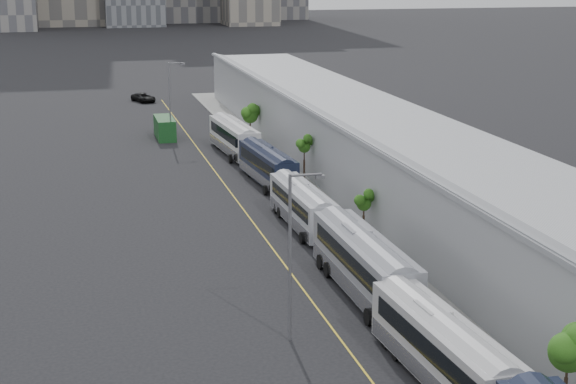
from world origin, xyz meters
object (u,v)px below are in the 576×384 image
object	(u,v)px
bus_5	(268,169)
suv	(144,97)
bus_6	(234,140)
bus_2	(443,356)
bus_3	(364,269)
street_lamp_near	(293,247)
street_lamp_far	(171,96)
shipping_container	(165,128)
bus_4	(303,209)

from	to	relation	value
bus_5	suv	xyz separation A→B (m)	(-7.13, 56.09, -0.80)
bus_6	suv	bearing A→B (deg)	94.62
bus_2	bus_3	xyz separation A→B (m)	(0.25, 13.15, 0.15)
suv	street_lamp_near	bearing A→B (deg)	-110.96
bus_3	street_lamp_far	bearing A→B (deg)	95.80
street_lamp_far	shipping_container	world-z (taller)	street_lamp_far
bus_2	shipping_container	distance (m)	69.84
bus_3	street_lamp_near	distance (m)	9.47
shipping_container	suv	size ratio (longest dim) A/B	1.32
bus_4	street_lamp_far	distance (m)	39.37
bus_4	street_lamp_near	world-z (taller)	street_lamp_near
bus_5	bus_2	bearing A→B (deg)	-95.44
bus_4	shipping_container	xyz separation A→B (m)	(-6.68, 40.82, -0.21)
street_lamp_near	street_lamp_far	xyz separation A→B (m)	(0.33, 60.20, -0.14)
bus_4	bus_3	bearing A→B (deg)	-91.70
shipping_container	suv	world-z (taller)	shipping_container
bus_5	suv	size ratio (longest dim) A/B	2.45
bus_5	street_lamp_near	world-z (taller)	street_lamp_near
bus_3	shipping_container	world-z (taller)	bus_3
bus_2	suv	xyz separation A→B (m)	(-6.32, 99.92, -0.88)
bus_2	bus_4	world-z (taller)	bus_2
street_lamp_far	shipping_container	bearing A→B (deg)	107.66
bus_5	street_lamp_far	distance (m)	24.80
bus_6	shipping_container	size ratio (longest dim) A/B	1.98
bus_6	street_lamp_far	xyz separation A→B (m)	(-5.90, 9.22, 3.86)
bus_2	bus_4	distance (m)	28.73
bus_3	bus_6	xyz separation A→B (m)	(-0.07, 45.06, -0.13)
bus_5	suv	bearing A→B (deg)	92.86
shipping_container	bus_4	bearing A→B (deg)	-80.30
bus_5	suv	distance (m)	56.54
bus_3	bus_5	world-z (taller)	bus_3
bus_3	suv	bearing A→B (deg)	93.86
bus_2	shipping_container	size ratio (longest dim) A/B	1.95
bus_6	street_lamp_far	distance (m)	11.61
bus_3	bus_6	world-z (taller)	bus_3
bus_4	street_lamp_far	size ratio (longest dim) A/B	1.27
bus_6	bus_2	bearing A→B (deg)	-94.44
bus_2	bus_3	world-z (taller)	bus_3
bus_4	street_lamp_near	xyz separation A→B (m)	(-6.34, -21.50, 4.11)
bus_4	bus_5	bearing A→B (deg)	86.57
bus_4	bus_6	size ratio (longest dim) A/B	0.92
bus_2	street_lamp_far	world-z (taller)	street_lamp_far
bus_6	suv	size ratio (longest dim) A/B	2.61
suv	bus_6	bearing A→B (deg)	-102.27
bus_3	shipping_container	xyz separation A→B (m)	(-6.63, 56.39, -0.45)
bus_2	bus_5	bearing A→B (deg)	86.07
street_lamp_far	bus_3	bearing A→B (deg)	-83.73
bus_5	shipping_container	world-z (taller)	bus_5
bus_6	shipping_container	world-z (taller)	bus_6
bus_3	street_lamp_far	distance (m)	54.73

